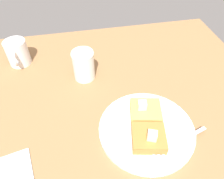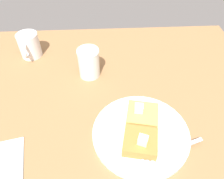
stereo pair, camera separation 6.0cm
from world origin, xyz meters
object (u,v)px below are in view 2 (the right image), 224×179
at_px(coffee_mug, 29,45).
at_px(syrup_jar, 89,64).
at_px(plate, 141,132).
at_px(fork, 169,151).

bearing_deg(coffee_mug, syrup_jar, 61.33).
bearing_deg(plate, fork, 44.37).
relative_size(syrup_jar, coffee_mug, 0.97).
bearing_deg(plate, coffee_mug, -135.70).
height_order(plate, coffee_mug, coffee_mug).
xyz_separation_m(fork, syrup_jar, (-0.29, -0.19, 0.03)).
relative_size(plate, coffee_mug, 2.45).
xyz_separation_m(syrup_jar, coffee_mug, (-0.11, -0.21, -0.00)).
bearing_deg(fork, plate, -135.63).
bearing_deg(coffee_mug, plate, 44.30).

